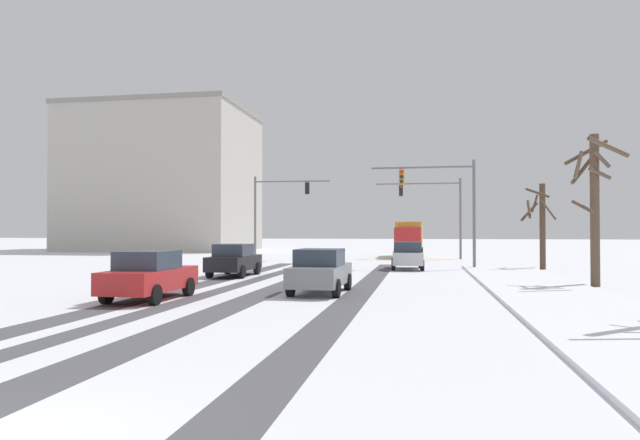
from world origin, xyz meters
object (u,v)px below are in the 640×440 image
object	(u,v)px
car_silver_lead	(407,255)
bare_tree_sidewalk_mid	(594,199)
traffic_signal_far_right	(436,203)
traffic_signal_near_right	(445,195)
car_grey_third	(320,271)
office_building_far_left_block	(164,180)
car_black_second	(234,260)
traffic_signal_far_left	(276,203)
bare_tree_sidewalk_far	(541,222)
car_red_fourth	(149,275)
box_truck_delivery	(409,238)

from	to	relation	value
car_silver_lead	bare_tree_sidewalk_mid	distance (m)	12.24
traffic_signal_far_right	traffic_signal_near_right	bearing A→B (deg)	-88.95
traffic_signal_far_right	car_grey_third	world-z (taller)	traffic_signal_far_right
traffic_signal_far_right	office_building_far_left_block	size ratio (longest dim) A/B	0.34
car_black_second	bare_tree_sidewalk_mid	bearing A→B (deg)	-8.47
office_building_far_left_block	traffic_signal_far_left	bearing A→B (deg)	-46.15
bare_tree_sidewalk_far	car_grey_third	bearing A→B (deg)	-125.42
car_red_fourth	box_truck_delivery	world-z (taller)	box_truck_delivery
box_truck_delivery	bare_tree_sidewalk_far	distance (m)	16.19
car_silver_lead	car_black_second	bearing A→B (deg)	-141.84
traffic_signal_far_left	box_truck_delivery	size ratio (longest dim) A/B	0.88
traffic_signal_far_right	bare_tree_sidewalk_mid	world-z (taller)	traffic_signal_far_right
traffic_signal_far_right	bare_tree_sidewalk_mid	distance (m)	22.70
car_silver_lead	car_red_fourth	xyz separation A→B (m)	(-8.03, -16.38, 0.00)
bare_tree_sidewalk_mid	office_building_far_left_block	size ratio (longest dim) A/B	0.31
car_silver_lead	office_building_far_left_block	distance (m)	41.12
traffic_signal_near_right	car_silver_lead	bearing A→B (deg)	-157.82
car_silver_lead	car_black_second	world-z (taller)	same
bare_tree_sidewalk_far	bare_tree_sidewalk_mid	bearing A→B (deg)	-89.83
box_truck_delivery	bare_tree_sidewalk_far	size ratio (longest dim) A/B	1.47
traffic_signal_far_left	car_silver_lead	size ratio (longest dim) A/B	1.56
traffic_signal_far_left	office_building_far_left_block	size ratio (longest dim) A/B	0.33
car_grey_third	car_red_fourth	xyz separation A→B (m)	(-5.21, -2.93, 0.00)
traffic_signal_far_left	bare_tree_sidewalk_far	bearing A→B (deg)	-22.73
bare_tree_sidewalk_mid	office_building_far_left_block	bearing A→B (deg)	134.49
car_grey_third	office_building_far_left_block	bearing A→B (deg)	122.00
car_grey_third	bare_tree_sidewalk_far	xyz separation A→B (m)	(10.57, 14.86, 1.97)
car_black_second	traffic_signal_far_left	bearing A→B (deg)	97.05
car_grey_third	bare_tree_sidewalk_far	world-z (taller)	bare_tree_sidewalk_far
box_truck_delivery	car_red_fourth	bearing A→B (deg)	-103.76
traffic_signal_far_right	car_black_second	bearing A→B (deg)	-118.08
car_red_fourth	office_building_far_left_block	world-z (taller)	office_building_far_left_block
traffic_signal_near_right	box_truck_delivery	xyz separation A→B (m)	(-2.45, 14.54, -2.80)
traffic_signal_far_right	office_building_far_left_block	world-z (taller)	office_building_far_left_block
car_black_second	bare_tree_sidewalk_mid	world-z (taller)	bare_tree_sidewalk_mid
car_red_fourth	traffic_signal_far_right	bearing A→B (deg)	71.10
traffic_signal_near_right	car_grey_third	world-z (taller)	traffic_signal_near_right
traffic_signal_far_left	car_grey_third	size ratio (longest dim) A/B	1.57
traffic_signal_far_left	car_black_second	size ratio (longest dim) A/B	1.58
traffic_signal_far_right	office_building_far_left_block	xyz separation A→B (m)	(-30.89, 15.40, 3.76)
traffic_signal_far_left	box_truck_delivery	bearing A→B (deg)	32.49
office_building_far_left_block	traffic_signal_near_right	bearing A→B (deg)	-41.37
bare_tree_sidewalk_far	car_silver_lead	bearing A→B (deg)	-169.67
traffic_signal_far_left	traffic_signal_far_right	distance (m)	12.95
bare_tree_sidewalk_mid	bare_tree_sidewalk_far	size ratio (longest dim) A/B	1.23
traffic_signal_far_right	car_red_fourth	distance (m)	31.16
car_grey_third	traffic_signal_far_right	bearing A→B (deg)	79.66
bare_tree_sidewalk_mid	bare_tree_sidewalk_far	bearing A→B (deg)	90.17
box_truck_delivery	traffic_signal_near_right	bearing A→B (deg)	-80.45
traffic_signal_far_right	bare_tree_sidewalk_far	xyz separation A→B (m)	(5.76, -11.49, -1.68)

